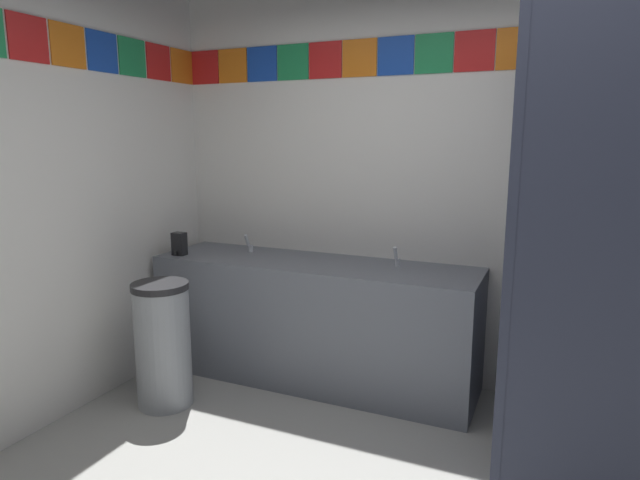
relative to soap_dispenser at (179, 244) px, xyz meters
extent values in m
cube|color=white|center=(1.76, 0.52, 0.53)|extent=(3.91, 0.08, 2.87)
cube|color=red|center=(-0.07, 0.48, 1.25)|extent=(0.24, 0.01, 0.24)
cube|color=orange|center=(0.17, 0.48, 1.25)|extent=(0.24, 0.01, 0.24)
cube|color=#1947B7|center=(0.42, 0.48, 1.25)|extent=(0.24, 0.01, 0.24)
cube|color=#1E8C4C|center=(0.66, 0.48, 1.25)|extent=(0.24, 0.01, 0.24)
cube|color=red|center=(0.91, 0.48, 1.25)|extent=(0.24, 0.01, 0.24)
cube|color=orange|center=(1.15, 0.48, 1.25)|extent=(0.24, 0.01, 0.24)
cube|color=#1947B7|center=(1.40, 0.48, 1.25)|extent=(0.24, 0.01, 0.24)
cube|color=#1E8C4C|center=(1.64, 0.48, 1.25)|extent=(0.24, 0.01, 0.24)
cube|color=red|center=(1.88, 0.48, 1.25)|extent=(0.24, 0.01, 0.24)
cube|color=orange|center=(2.13, 0.48, 1.25)|extent=(0.24, 0.01, 0.24)
cube|color=#1947B7|center=(2.37, 0.48, 1.25)|extent=(0.24, 0.01, 0.24)
cube|color=#1E8C4C|center=(2.62, 0.48, 1.25)|extent=(0.24, 0.01, 0.24)
cube|color=red|center=(-0.19, -0.91, 1.25)|extent=(0.01, 0.24, 0.24)
cube|color=orange|center=(-0.19, -0.66, 1.25)|extent=(0.01, 0.24, 0.24)
cube|color=#1947B7|center=(-0.19, -0.40, 1.25)|extent=(0.01, 0.24, 0.24)
cube|color=#1E8C4C|center=(-0.19, -0.15, 1.25)|extent=(0.01, 0.24, 0.24)
cube|color=red|center=(-0.19, 0.10, 1.25)|extent=(0.01, 0.24, 0.24)
cube|color=orange|center=(-0.19, 0.36, 1.25)|extent=(0.01, 0.24, 0.24)
cube|color=slate|center=(0.95, 0.18, -0.49)|extent=(2.18, 0.60, 0.82)
cube|color=slate|center=(0.95, 0.47, -0.12)|extent=(2.18, 0.03, 0.08)
cylinder|color=white|center=(0.40, 0.15, -0.13)|extent=(0.34, 0.34, 0.10)
cylinder|color=white|center=(1.50, 0.15, -0.13)|extent=(0.34, 0.34, 0.10)
cylinder|color=silver|center=(0.40, 0.29, -0.05)|extent=(0.04, 0.04, 0.05)
cylinder|color=silver|center=(0.40, 0.24, 0.02)|extent=(0.02, 0.06, 0.09)
cylinder|color=silver|center=(1.50, 0.29, -0.05)|extent=(0.04, 0.04, 0.05)
cylinder|color=silver|center=(1.50, 0.24, 0.02)|extent=(0.02, 0.06, 0.09)
cube|color=black|center=(0.00, 0.00, 0.00)|extent=(0.09, 0.07, 0.16)
cylinder|color=black|center=(0.00, -0.04, -0.06)|extent=(0.02, 0.02, 0.03)
cube|color=#33384C|center=(2.27, -0.27, 0.21)|extent=(0.04, 1.51, 2.24)
cylinder|color=silver|center=(2.29, -1.01, 0.33)|extent=(0.02, 0.02, 0.10)
cylinder|color=white|center=(2.75, 0.04, -0.70)|extent=(0.38, 0.38, 0.40)
torus|color=white|center=(2.75, 0.04, -0.49)|extent=(0.39, 0.39, 0.05)
cube|color=white|center=(2.75, 0.25, -0.33)|extent=(0.34, 0.17, 0.34)
cylinder|color=#999EA3|center=(0.26, -0.52, -0.53)|extent=(0.34, 0.34, 0.74)
cylinder|color=#262628|center=(0.26, -0.52, -0.14)|extent=(0.34, 0.34, 0.04)
camera|label=1|loc=(2.43, -3.02, 0.73)|focal=30.57mm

